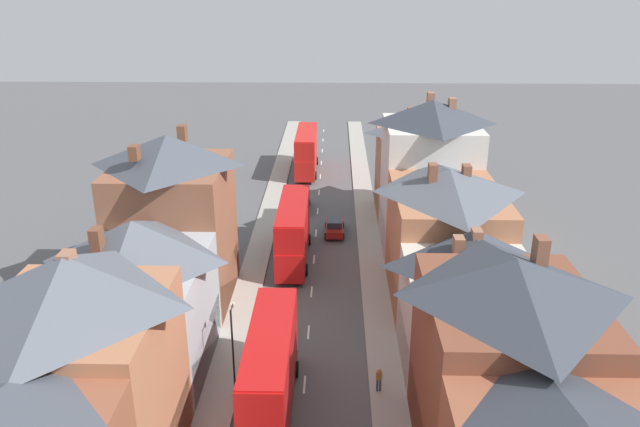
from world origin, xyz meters
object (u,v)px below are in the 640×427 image
(double_decker_bus_far_approaching, at_px, (293,230))
(street_lamp, at_px, (233,342))
(double_decker_bus_mid_street, at_px, (306,151))
(pedestrian_mid_left, at_px, (379,378))
(car_near_blue, at_px, (301,202))
(car_parked_left_a, at_px, (334,226))
(double_decker_bus_lead, at_px, (270,370))

(double_decker_bus_far_approaching, bearing_deg, street_lamp, -97.61)
(double_decker_bus_mid_street, relative_size, pedestrian_mid_left, 6.71)
(double_decker_bus_mid_street, height_order, car_near_blue, double_decker_bus_mid_street)
(double_decker_bus_mid_street, xyz_separation_m, double_decker_bus_far_approaching, (0.00, -25.94, 0.00))
(car_parked_left_a, bearing_deg, double_decker_bus_lead, -97.81)
(double_decker_bus_mid_street, xyz_separation_m, pedestrian_mid_left, (6.35, -44.55, -1.78))
(car_parked_left_a, bearing_deg, double_decker_bus_mid_street, 100.22)
(street_lamp, bearing_deg, car_parked_left_a, 75.96)
(double_decker_bus_lead, distance_m, pedestrian_mid_left, 6.83)
(car_near_blue, relative_size, car_parked_left_a, 0.96)
(double_decker_bus_mid_street, bearing_deg, car_near_blue, -89.96)
(double_decker_bus_lead, bearing_deg, street_lamp, 139.02)
(double_decker_bus_mid_street, relative_size, double_decker_bus_far_approaching, 1.00)
(double_decker_bus_lead, bearing_deg, pedestrian_mid_left, 15.62)
(double_decker_bus_far_approaching, bearing_deg, car_near_blue, 89.96)
(car_parked_left_a, bearing_deg, double_decker_bus_far_approaching, -121.36)
(double_decker_bus_mid_street, xyz_separation_m, car_near_blue, (0.01, -13.43, -1.97))
(car_near_blue, height_order, street_lamp, street_lamp)
(pedestrian_mid_left, bearing_deg, car_near_blue, 101.52)
(double_decker_bus_mid_street, distance_m, pedestrian_mid_left, 45.03)
(double_decker_bus_far_approaching, bearing_deg, double_decker_bus_lead, -90.00)
(double_decker_bus_far_approaching, xyz_separation_m, car_parked_left_a, (3.61, 5.92, -2.01))
(car_parked_left_a, bearing_deg, pedestrian_mid_left, -83.63)
(double_decker_bus_far_approaching, height_order, street_lamp, street_lamp)
(car_parked_left_a, height_order, street_lamp, street_lamp)
(double_decker_bus_lead, xyz_separation_m, car_parked_left_a, (3.61, 26.31, -2.01))
(car_near_blue, bearing_deg, double_decker_bus_lead, -90.02)
(double_decker_bus_far_approaching, relative_size, pedestrian_mid_left, 6.71)
(car_near_blue, bearing_deg, double_decker_bus_mid_street, 90.04)
(double_decker_bus_far_approaching, relative_size, car_parked_left_a, 2.52)
(car_near_blue, distance_m, pedestrian_mid_left, 31.75)
(double_decker_bus_lead, height_order, double_decker_bus_mid_street, same)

